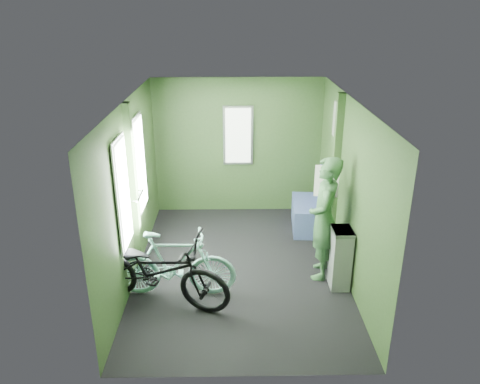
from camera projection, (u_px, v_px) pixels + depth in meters
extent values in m
plane|color=black|center=(240.00, 269.00, 6.43)|extent=(4.00, 4.00, 0.00)
cube|color=silver|center=(240.00, 102.00, 5.57)|extent=(2.80, 4.00, 0.02)
cube|color=#2C4620|center=(238.00, 147.00, 7.85)|extent=(2.80, 0.02, 2.30)
cube|color=#2C4620|center=(244.00, 276.00, 4.15)|extent=(2.80, 0.02, 2.30)
cube|color=#2C4620|center=(131.00, 192.00, 5.98)|extent=(0.02, 4.00, 2.30)
cube|color=#2C4620|center=(349.00, 191.00, 6.02)|extent=(0.02, 4.00, 2.30)
cube|color=#2C4620|center=(134.00, 192.00, 5.98)|extent=(0.08, 0.12, 2.30)
cube|color=silver|center=(124.00, 194.00, 5.40)|extent=(0.02, 0.56, 1.34)
cube|color=silver|center=(141.00, 163.00, 6.41)|extent=(0.02, 0.56, 1.34)
cube|color=white|center=(120.00, 150.00, 5.20)|extent=(0.00, 0.12, 0.12)
cube|color=white|center=(138.00, 126.00, 6.21)|extent=(0.00, 0.12, 0.12)
cylinder|color=silver|center=(140.00, 196.00, 6.00)|extent=(0.03, 0.40, 0.03)
cube|color=#2C4620|center=(335.00, 175.00, 6.58)|extent=(0.10, 0.10, 2.30)
cube|color=white|center=(337.00, 121.00, 6.59)|extent=(0.02, 0.40, 0.50)
cube|color=silver|center=(238.00, 136.00, 7.74)|extent=(0.50, 0.02, 1.00)
imported|color=black|center=(159.00, 304.00, 5.69)|extent=(1.98, 1.31, 1.04)
imported|color=#8DDACD|center=(176.00, 296.00, 5.84)|extent=(1.53, 0.57, 0.95)
imported|color=#335E34|center=(324.00, 219.00, 6.00)|extent=(0.51, 0.67, 1.65)
cube|color=silver|center=(327.00, 181.00, 6.12)|extent=(0.34, 0.22, 0.39)
cube|color=gray|center=(340.00, 258.00, 5.91)|extent=(0.24, 0.33, 0.81)
cube|color=navy|center=(308.00, 215.00, 7.53)|extent=(0.56, 0.93, 0.45)
cube|color=navy|center=(324.00, 188.00, 7.35)|extent=(0.13, 0.89, 0.49)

